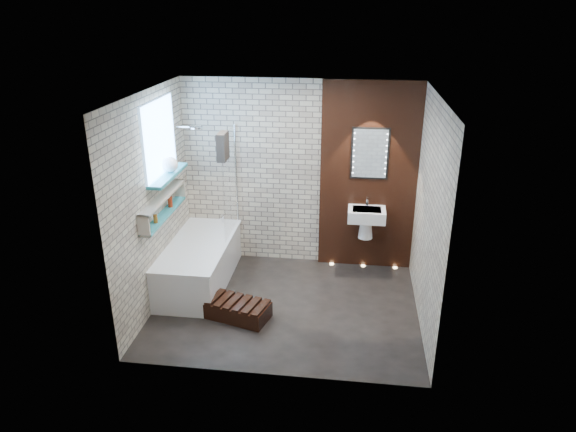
# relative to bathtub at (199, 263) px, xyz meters

# --- Properties ---
(ground) EXTENTS (3.20, 3.20, 0.00)m
(ground) POSITION_rel_bathtub_xyz_m (1.22, -0.45, -0.29)
(ground) COLOR black
(ground) RESTS_ON ground
(room_shell) EXTENTS (3.24, 3.20, 2.60)m
(room_shell) POSITION_rel_bathtub_xyz_m (1.22, -0.45, 1.01)
(room_shell) COLOR gray
(room_shell) RESTS_ON ground
(walnut_panel) EXTENTS (1.30, 0.06, 2.60)m
(walnut_panel) POSITION_rel_bathtub_xyz_m (2.17, 0.82, 1.01)
(walnut_panel) COLOR black
(walnut_panel) RESTS_ON ground
(clerestory_window) EXTENTS (0.18, 1.00, 0.94)m
(clerestory_window) POSITION_rel_bathtub_xyz_m (-0.34, -0.10, 1.61)
(clerestory_window) COLOR #7FADE0
(clerestory_window) RESTS_ON room_shell
(display_niche) EXTENTS (0.14, 1.30, 0.26)m
(display_niche) POSITION_rel_bathtub_xyz_m (-0.31, -0.30, 0.91)
(display_niche) COLOR teal
(display_niche) RESTS_ON room_shell
(bathtub) EXTENTS (0.79, 1.74, 0.70)m
(bathtub) POSITION_rel_bathtub_xyz_m (0.00, 0.00, 0.00)
(bathtub) COLOR white
(bathtub) RESTS_ON ground
(bath_screen) EXTENTS (0.01, 0.78, 1.40)m
(bath_screen) POSITION_rel_bathtub_xyz_m (0.35, 0.44, 0.99)
(bath_screen) COLOR white
(bath_screen) RESTS_ON bathtub
(towel) EXTENTS (0.10, 0.27, 0.35)m
(towel) POSITION_rel_bathtub_xyz_m (0.35, 0.15, 1.56)
(towel) COLOR black
(towel) RESTS_ON bath_screen
(shower_head) EXTENTS (0.18, 0.18, 0.02)m
(shower_head) POSITION_rel_bathtub_xyz_m (-0.08, 0.50, 1.71)
(shower_head) COLOR silver
(shower_head) RESTS_ON room_shell
(washbasin) EXTENTS (0.50, 0.36, 0.58)m
(washbasin) POSITION_rel_bathtub_xyz_m (2.17, 0.62, 0.50)
(washbasin) COLOR white
(washbasin) RESTS_ON walnut_panel
(led_mirror) EXTENTS (0.50, 0.02, 0.70)m
(led_mirror) POSITION_rel_bathtub_xyz_m (2.17, 0.78, 1.36)
(led_mirror) COLOR black
(led_mirror) RESTS_ON walnut_panel
(walnut_step) EXTENTS (0.93, 0.60, 0.19)m
(walnut_step) POSITION_rel_bathtub_xyz_m (0.62, -0.75, -0.20)
(walnut_step) COLOR black
(walnut_step) RESTS_ON ground
(niche_bottles) EXTENTS (0.06, 0.57, 0.14)m
(niche_bottles) POSITION_rel_bathtub_xyz_m (-0.31, -0.25, 0.87)
(niche_bottles) COLOR #955117
(niche_bottles) RESTS_ON display_niche
(sill_vases) EXTENTS (0.19, 0.19, 0.19)m
(sill_vases) POSITION_rel_bathtub_xyz_m (-0.28, -0.02, 1.35)
(sill_vases) COLOR white
(sill_vases) RESTS_ON clerestory_window
(floor_uplights) EXTENTS (0.96, 0.06, 0.01)m
(floor_uplights) POSITION_rel_bathtub_xyz_m (2.17, 0.75, -0.29)
(floor_uplights) COLOR #FFD899
(floor_uplights) RESTS_ON ground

